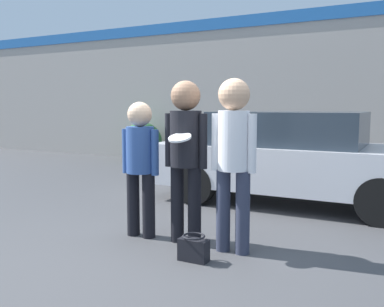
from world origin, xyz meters
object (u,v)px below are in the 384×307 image
Objects in this scene: person_left at (140,159)px; shrub at (142,142)px; person_middle_with_frisbee at (186,146)px; person_right at (234,149)px; parked_car_near at (292,157)px; handbag at (194,249)px.

person_left reaches higher than shrub.
person_right is (0.59, -0.04, -0.00)m from person_middle_with_frisbee.
person_middle_with_frisbee reaches higher than person_left.
person_middle_with_frisbee is at bearing -101.88° from parked_car_near.
person_right is at bearing -88.88° from parked_car_near.
person_left reaches higher than handbag.
shrub is at bearing 131.26° from person_right.
person_right reaches higher than shrub.
handbag is (0.93, -0.44, -0.80)m from person_left.
person_left is at bearing -55.91° from shrub.
shrub is at bearing 124.09° from person_left.
person_left is 0.61m from person_middle_with_frisbee.
person_left is at bearing 154.70° from handbag.
person_left is 1.45× the size of shrub.
shrub reaches higher than handbag.
person_left is 1.19m from person_right.
person_right is 2.62m from parked_car_near.
person_middle_with_frisbee is 1.14m from handbag.
person_left is 0.87× the size of person_right.
person_right is at bearing 60.41° from handbag.
person_left is 0.37× the size of parked_car_near.
person_middle_with_frisbee is at bearing 2.98° from person_left.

